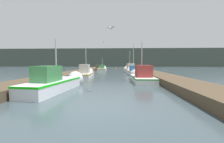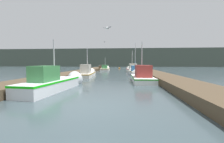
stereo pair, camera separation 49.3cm
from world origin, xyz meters
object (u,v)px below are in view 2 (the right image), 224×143
(fishing_boat_4, at_px, (132,69))
(fishing_boat_5, at_px, (105,69))
(fishing_boat_3, at_px, (135,72))
(mooring_piling_0, at_px, (99,68))
(fishing_boat_0, at_px, (56,82))
(mooring_piling_2, at_px, (101,67))
(seagull_lead, at_px, (105,42))
(fishing_boat_1, at_px, (141,76))
(mooring_piling_1, at_px, (50,79))
(mooring_piling_3, at_px, (137,68))
(seagull_1, at_px, (107,28))
(fishing_boat_2, at_px, (88,73))
(channel_buoy, at_px, (119,68))

(fishing_boat_4, distance_m, fishing_boat_5, 7.96)
(fishing_boat_3, relative_size, mooring_piling_0, 4.59)
(fishing_boat_0, relative_size, fishing_boat_5, 1.11)
(fishing_boat_4, relative_size, mooring_piling_2, 4.44)
(fishing_boat_4, relative_size, seagull_lead, 10.22)
(fishing_boat_1, distance_m, seagull_lead, 9.27)
(fishing_boat_0, relative_size, mooring_piling_0, 5.63)
(mooring_piling_1, bearing_deg, mooring_piling_2, 90.37)
(fishing_boat_1, bearing_deg, fishing_boat_3, 90.09)
(fishing_boat_4, bearing_deg, fishing_boat_1, -93.87)
(fishing_boat_3, distance_m, mooring_piling_3, 10.58)
(seagull_lead, xyz_separation_m, seagull_1, (1.85, -12.54, -0.88))
(fishing_boat_2, height_order, seagull_1, seagull_1)
(fishing_boat_1, height_order, mooring_piling_2, fishing_boat_1)
(fishing_boat_0, relative_size, mooring_piling_3, 5.28)
(mooring_piling_0, bearing_deg, channel_buoy, 61.51)
(fishing_boat_1, height_order, channel_buoy, fishing_boat_1)
(fishing_boat_2, relative_size, channel_buoy, 6.25)
(mooring_piling_1, distance_m, mooring_piling_2, 25.03)
(mooring_piling_1, relative_size, channel_buoy, 1.08)
(fishing_boat_4, bearing_deg, mooring_piling_3, 69.07)
(fishing_boat_5, relative_size, mooring_piling_1, 5.15)
(mooring_piling_3, bearing_deg, seagull_1, -99.06)
(fishing_boat_0, xyz_separation_m, fishing_boat_2, (-0.22, 9.34, -0.04))
(seagull_lead, bearing_deg, mooring_piling_1, 144.89)
(fishing_boat_0, distance_m, mooring_piling_2, 26.46)
(fishing_boat_1, height_order, fishing_boat_3, fishing_boat_3)
(fishing_boat_3, xyz_separation_m, seagull_lead, (-4.40, -0.60, 4.28))
(mooring_piling_2, bearing_deg, channel_buoy, 56.33)
(fishing_boat_0, bearing_deg, mooring_piling_0, 98.69)
(fishing_boat_0, xyz_separation_m, mooring_piling_1, (-1.10, 1.39, 0.04))
(fishing_boat_0, xyz_separation_m, mooring_piling_2, (-1.26, 26.43, 0.14))
(fishing_boat_4, bearing_deg, channel_buoy, 96.27)
(seagull_lead, bearing_deg, mooring_piling_0, -8.14)
(fishing_boat_2, height_order, mooring_piling_3, fishing_boat_2)
(mooring_piling_2, height_order, mooring_piling_3, mooring_piling_2)
(fishing_boat_3, distance_m, mooring_piling_2, 15.48)
(fishing_boat_5, xyz_separation_m, mooring_piling_0, (-1.47, 0.79, 0.19))
(fishing_boat_0, height_order, mooring_piling_0, fishing_boat_0)
(mooring_piling_3, bearing_deg, fishing_boat_0, -107.26)
(fishing_boat_4, relative_size, mooring_piling_0, 5.23)
(seagull_lead, relative_size, seagull_1, 1.03)
(fishing_boat_4, xyz_separation_m, channel_buoy, (-2.83, 14.34, -0.35))
(fishing_boat_5, bearing_deg, fishing_boat_3, -65.08)
(fishing_boat_3, bearing_deg, fishing_boat_4, 86.64)
(mooring_piling_2, relative_size, channel_buoy, 1.29)
(fishing_boat_0, relative_size, seagull_1, 11.35)
(fishing_boat_1, xyz_separation_m, seagull_lead, (-4.50, 6.89, 4.27))
(fishing_boat_1, xyz_separation_m, mooring_piling_3, (1.12, 18.00, 0.14))
(fishing_boat_0, distance_m, fishing_boat_4, 19.44)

